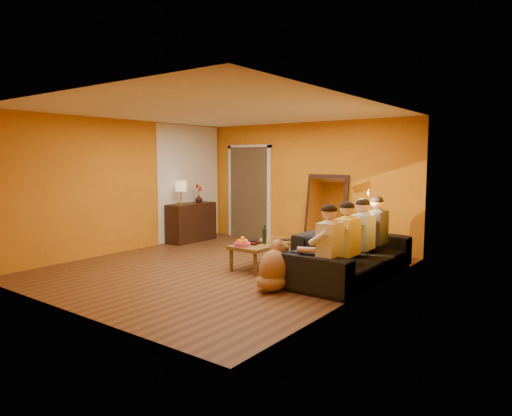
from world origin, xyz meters
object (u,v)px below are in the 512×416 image
Objects in this scene: person_far_right at (377,234)px; dog at (274,264)px; wine_bottle at (264,234)px; laptop at (284,240)px; coffee_table at (264,255)px; sideboard at (191,222)px; person_far_left at (330,249)px; person_mid_left at (348,244)px; sofa at (352,253)px; person_mid_right at (363,238)px; mirror_frame at (326,211)px; vase at (199,199)px; tumbler at (274,240)px; floor_lamp at (368,229)px; table_lamp at (181,193)px.

dog is at bearing -109.80° from person_far_right.
dog is at bearing -48.43° from wine_bottle.
coffee_table is at bearing -153.27° from laptop.
person_far_right reaches higher than sideboard.
person_far_left is 1.00× the size of person_mid_left.
person_mid_right reaches higher than sofa.
mirror_frame reaches higher than dog.
laptop is (0.18, 0.35, 0.22)m from coffee_table.
person_mid_right is 3.94× the size of wine_bottle.
vase is at bearing 175.26° from person_far_right.
person_far_right is 12.19× the size of tumbler.
person_mid_left is (0.13, -0.45, 0.23)m from sofa.
sideboard is 4.37m from floor_lamp.
wine_bottle reaches higher than coffee_table.
dog is 1.55m from laptop.
vase is (-4.24, 1.01, 0.56)m from sofa.
sofa is 1.80× the size of floor_lamp.
vase reaches higher than sofa.
floor_lamp is at bearing 19.78° from tumbler.
sideboard is at bearing 164.49° from person_mid_left.
sideboard is 0.97× the size of person_mid_left.
floor_lamp is at bearing 91.27° from person_far_left.
sofa is 1.52m from coffee_table.
person_far_right reaches higher than laptop.
table_lamp is 0.35× the size of floor_lamp.
person_mid_right is at bearing -11.80° from vase.
sideboard is 4.38m from person_far_right.
coffee_table is at bearing -149.66° from person_far_right.
person_mid_right is (4.37, -0.66, 0.18)m from sideboard.
person_far_left is at bearing -90.00° from person_mid_left.
sofa is 1.43m from dog.
person_far_left is 1.00× the size of person_mid_right.
mirror_frame reaches higher than laptop.
laptop is (2.94, -0.71, 0.01)m from sideboard.
floor_lamp is at bearing 96.79° from person_mid_right.
tumbler is at bearing 67.62° from wine_bottle.
person_mid_left is (0.03, -0.80, -0.11)m from floor_lamp.
person_mid_left is at bearing -55.53° from laptop.
wine_bottle is at bearing -21.51° from sideboard.
dog is at bearing -55.30° from tumbler.
wine_bottle is at bearing -25.78° from vase.
table_lamp is 3.04m from laptop.
table_lamp is at bearing -90.00° from sideboard.
person_mid_left is (0.00, 0.55, 0.00)m from person_far_left.
tumbler is at bearing 176.96° from floor_lamp.
dog is (0.87, -3.15, -0.40)m from mirror_frame.
coffee_table is at bearing -166.28° from person_mid_right.
vase is (-2.76, 1.31, 0.73)m from coffee_table.
sideboard is 0.57m from vase.
dog is 0.60× the size of person_mid_left.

